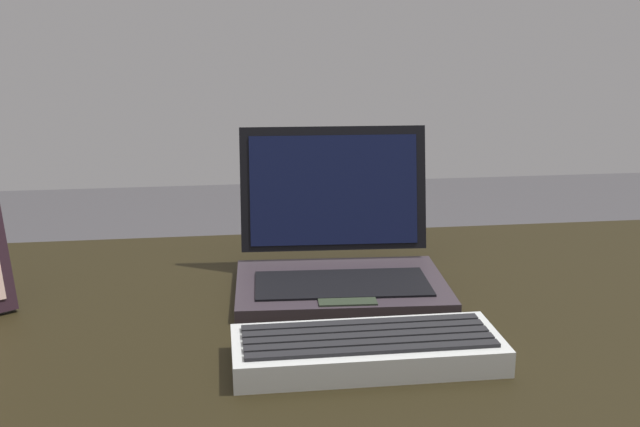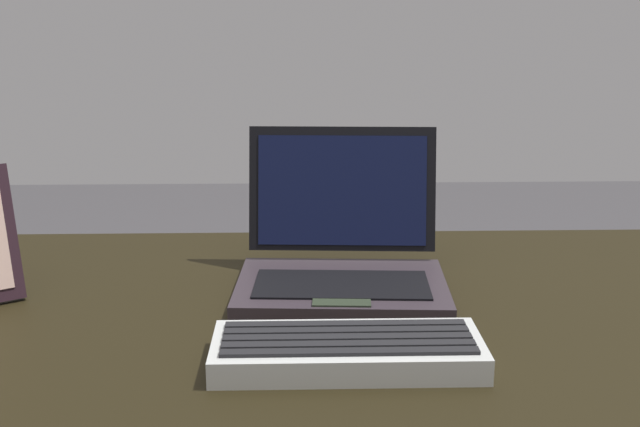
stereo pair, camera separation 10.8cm
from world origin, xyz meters
TOP-DOWN VIEW (x-y plane):
  - desk at (0.00, 0.00)m, footprint 1.71×0.73m
  - laptop_front at (-0.05, 0.08)m, footprint 0.31×0.26m
  - external_keyboard at (-0.06, -0.18)m, footprint 0.31×0.12m

SIDE VIEW (x-z plane):
  - desk at x=0.00m, z-range 0.29..1.03m
  - external_keyboard at x=-0.06m, z-range 0.73..0.77m
  - laptop_front at x=-0.05m, z-range 0.67..0.88m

